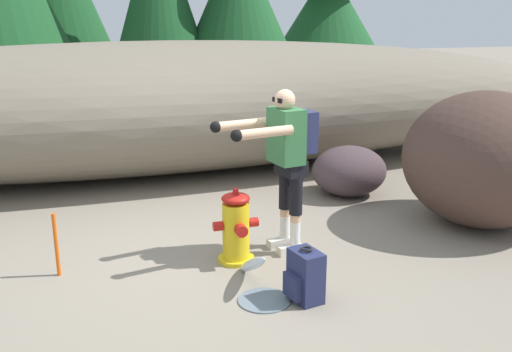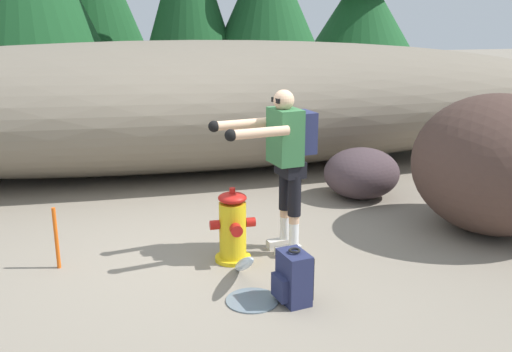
{
  "view_description": "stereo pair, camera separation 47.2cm",
  "coord_description": "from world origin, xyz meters",
  "px_view_note": "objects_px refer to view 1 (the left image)",
  "views": [
    {
      "loc": [
        -1.25,
        -5.1,
        2.34
      ],
      "look_at": [
        0.45,
        0.15,
        0.75
      ],
      "focal_mm": 40.33,
      "sensor_mm": 36.0,
      "label": 1
    },
    {
      "loc": [
        -0.79,
        -5.23,
        2.34
      ],
      "look_at": [
        0.45,
        0.15,
        0.75
      ],
      "focal_mm": 40.33,
      "sensor_mm": 36.0,
      "label": 2
    }
  ],
  "objects_px": {
    "boulder_mid": "(349,171)",
    "survey_stake": "(56,245)",
    "spare_backpack": "(305,276)",
    "utility_worker": "(286,151)",
    "fire_hydrant": "(236,228)",
    "boulder_large": "(485,159)"
  },
  "relations": [
    {
      "from": "boulder_mid",
      "to": "fire_hydrant",
      "type": "bearing_deg",
      "value": -141.83
    },
    {
      "from": "utility_worker",
      "to": "boulder_large",
      "type": "height_order",
      "value": "utility_worker"
    },
    {
      "from": "spare_backpack",
      "to": "boulder_mid",
      "type": "relative_size",
      "value": 0.47
    },
    {
      "from": "spare_backpack",
      "to": "boulder_mid",
      "type": "bearing_deg",
      "value": -134.59
    },
    {
      "from": "fire_hydrant",
      "to": "boulder_large",
      "type": "relative_size",
      "value": 0.4
    },
    {
      "from": "utility_worker",
      "to": "survey_stake",
      "type": "relative_size",
      "value": 2.72
    },
    {
      "from": "utility_worker",
      "to": "spare_backpack",
      "type": "xyz_separation_m",
      "value": [
        -0.21,
        -1.03,
        -0.82
      ]
    },
    {
      "from": "boulder_large",
      "to": "spare_backpack",
      "type": "bearing_deg",
      "value": -157.39
    },
    {
      "from": "spare_backpack",
      "to": "boulder_mid",
      "type": "height_order",
      "value": "boulder_mid"
    },
    {
      "from": "boulder_mid",
      "to": "survey_stake",
      "type": "bearing_deg",
      "value": -159.41
    },
    {
      "from": "survey_stake",
      "to": "boulder_large",
      "type": "bearing_deg",
      "value": -0.65
    },
    {
      "from": "spare_backpack",
      "to": "boulder_large",
      "type": "xyz_separation_m",
      "value": [
        2.59,
        1.08,
        0.54
      ]
    },
    {
      "from": "boulder_mid",
      "to": "survey_stake",
      "type": "height_order",
      "value": "boulder_mid"
    },
    {
      "from": "boulder_large",
      "to": "survey_stake",
      "type": "xyz_separation_m",
      "value": [
        -4.56,
        0.05,
        -0.46
      ]
    },
    {
      "from": "utility_worker",
      "to": "survey_stake",
      "type": "xyz_separation_m",
      "value": [
        -2.18,
        0.1,
        -0.74
      ]
    },
    {
      "from": "fire_hydrant",
      "to": "spare_backpack",
      "type": "height_order",
      "value": "fire_hydrant"
    },
    {
      "from": "survey_stake",
      "to": "utility_worker",
      "type": "bearing_deg",
      "value": -2.64
    },
    {
      "from": "survey_stake",
      "to": "spare_backpack",
      "type": "bearing_deg",
      "value": -29.92
    },
    {
      "from": "boulder_large",
      "to": "boulder_mid",
      "type": "distance_m",
      "value": 1.75
    },
    {
      "from": "utility_worker",
      "to": "survey_stake",
      "type": "bearing_deg",
      "value": -13.01
    },
    {
      "from": "boulder_large",
      "to": "boulder_mid",
      "type": "bearing_deg",
      "value": 123.31
    },
    {
      "from": "fire_hydrant",
      "to": "boulder_mid",
      "type": "bearing_deg",
      "value": 38.17
    }
  ]
}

